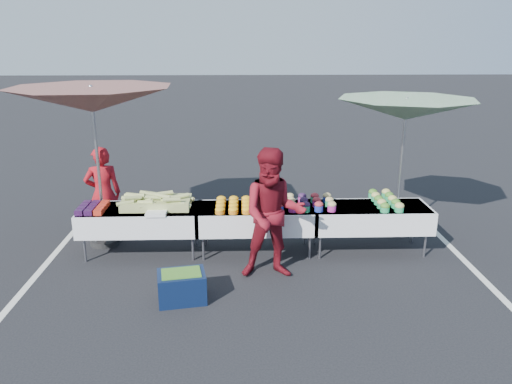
{
  "coord_description": "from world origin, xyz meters",
  "views": [
    {
      "loc": [
        -0.23,
        -7.36,
        3.28
      ],
      "look_at": [
        0.0,
        0.0,
        1.0
      ],
      "focal_mm": 35.0,
      "sensor_mm": 36.0,
      "label": 1
    }
  ],
  "objects_px": {
    "vendor": "(103,194)",
    "umbrella_left": "(92,101)",
    "umbrella_right": "(406,110)",
    "customer": "(274,214)",
    "storage_bin": "(182,286)",
    "table_center": "(256,217)",
    "table_right": "(370,216)",
    "table_left": "(141,219)"
  },
  "relations": [
    {
      "from": "vendor",
      "to": "umbrella_left",
      "type": "relative_size",
      "value": 0.5
    },
    {
      "from": "umbrella_right",
      "to": "customer",
      "type": "bearing_deg",
      "value": -144.21
    },
    {
      "from": "umbrella_left",
      "to": "storage_bin",
      "type": "xyz_separation_m",
      "value": [
        1.49,
        -1.93,
        -2.16
      ]
    },
    {
      "from": "customer",
      "to": "vendor",
      "type": "bearing_deg",
      "value": 151.66
    },
    {
      "from": "table_center",
      "to": "umbrella_left",
      "type": "bearing_deg",
      "value": 170.91
    },
    {
      "from": "vendor",
      "to": "customer",
      "type": "height_order",
      "value": "customer"
    },
    {
      "from": "table_right",
      "to": "umbrella_left",
      "type": "xyz_separation_m",
      "value": [
        -4.3,
        0.4,
        1.78
      ]
    },
    {
      "from": "table_center",
      "to": "customer",
      "type": "bearing_deg",
      "value": -75.56
    },
    {
      "from": "umbrella_left",
      "to": "storage_bin",
      "type": "relative_size",
      "value": 4.76
    },
    {
      "from": "table_left",
      "to": "vendor",
      "type": "xyz_separation_m",
      "value": [
        -0.73,
        0.62,
        0.22
      ]
    },
    {
      "from": "customer",
      "to": "umbrella_right",
      "type": "bearing_deg",
      "value": 35.61
    },
    {
      "from": "umbrella_left",
      "to": "umbrella_right",
      "type": "relative_size",
      "value": 1.3
    },
    {
      "from": "customer",
      "to": "umbrella_left",
      "type": "relative_size",
      "value": 0.58
    },
    {
      "from": "table_center",
      "to": "vendor",
      "type": "relative_size",
      "value": 1.16
    },
    {
      "from": "table_right",
      "to": "storage_bin",
      "type": "bearing_deg",
      "value": -151.52
    },
    {
      "from": "customer",
      "to": "umbrella_right",
      "type": "distance_m",
      "value": 3.06
    },
    {
      "from": "table_left",
      "to": "vendor",
      "type": "distance_m",
      "value": 0.98
    },
    {
      "from": "table_left",
      "to": "umbrella_left",
      "type": "distance_m",
      "value": 1.95
    },
    {
      "from": "vendor",
      "to": "umbrella_left",
      "type": "xyz_separation_m",
      "value": [
        0.03,
        -0.22,
        1.56
      ]
    },
    {
      "from": "umbrella_left",
      "to": "storage_bin",
      "type": "distance_m",
      "value": 3.25
    },
    {
      "from": "umbrella_left",
      "to": "umbrella_right",
      "type": "height_order",
      "value": "umbrella_left"
    },
    {
      "from": "storage_bin",
      "to": "customer",
      "type": "bearing_deg",
      "value": 18.86
    },
    {
      "from": "table_right",
      "to": "umbrella_right",
      "type": "height_order",
      "value": "umbrella_right"
    },
    {
      "from": "table_left",
      "to": "vendor",
      "type": "relative_size",
      "value": 1.16
    },
    {
      "from": "vendor",
      "to": "umbrella_right",
      "type": "height_order",
      "value": "umbrella_right"
    },
    {
      "from": "umbrella_left",
      "to": "customer",
      "type": "bearing_deg",
      "value": -24.62
    },
    {
      "from": "table_center",
      "to": "customer",
      "type": "xyz_separation_m",
      "value": [
        0.22,
        -0.85,
        0.35
      ]
    },
    {
      "from": "table_center",
      "to": "umbrella_right",
      "type": "distance_m",
      "value": 3.05
    },
    {
      "from": "table_center",
      "to": "vendor",
      "type": "bearing_deg",
      "value": 166.13
    },
    {
      "from": "table_center",
      "to": "vendor",
      "type": "distance_m",
      "value": 2.61
    },
    {
      "from": "storage_bin",
      "to": "vendor",
      "type": "bearing_deg",
      "value": 115.06
    },
    {
      "from": "table_left",
      "to": "table_right",
      "type": "bearing_deg",
      "value": 0.0
    },
    {
      "from": "table_left",
      "to": "customer",
      "type": "xyz_separation_m",
      "value": [
        2.02,
        -0.85,
        0.35
      ]
    },
    {
      "from": "table_right",
      "to": "table_center",
      "type": "bearing_deg",
      "value": 180.0
    },
    {
      "from": "table_right",
      "to": "storage_bin",
      "type": "distance_m",
      "value": 3.22
    },
    {
      "from": "vendor",
      "to": "umbrella_right",
      "type": "relative_size",
      "value": 0.65
    },
    {
      "from": "vendor",
      "to": "customer",
      "type": "xyz_separation_m",
      "value": [
        2.74,
        -1.47,
        0.14
      ]
    },
    {
      "from": "customer",
      "to": "storage_bin",
      "type": "bearing_deg",
      "value": -151.23
    },
    {
      "from": "table_left",
      "to": "umbrella_left",
      "type": "relative_size",
      "value": 0.58
    },
    {
      "from": "table_right",
      "to": "vendor",
      "type": "relative_size",
      "value": 1.16
    },
    {
      "from": "table_left",
      "to": "vendor",
      "type": "bearing_deg",
      "value": 139.32
    },
    {
      "from": "vendor",
      "to": "storage_bin",
      "type": "relative_size",
      "value": 2.37
    }
  ]
}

